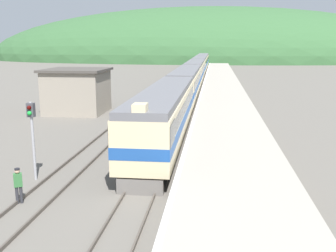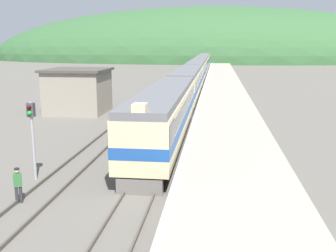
# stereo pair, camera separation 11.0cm
# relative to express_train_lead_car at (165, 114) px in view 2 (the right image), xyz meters

# --- Properties ---
(track_main) EXTENTS (1.52, 180.00, 0.16)m
(track_main) POSITION_rel_express_train_lead_car_xyz_m (0.00, 43.50, -2.07)
(track_main) COLOR #4C443D
(track_main) RESTS_ON ground
(track_siding) EXTENTS (1.52, 180.00, 0.16)m
(track_siding) POSITION_rel_express_train_lead_car_xyz_m (-4.50, 43.50, -2.07)
(track_siding) COLOR #4C443D
(track_siding) RESTS_ON ground
(platform) EXTENTS (5.61, 140.00, 1.00)m
(platform) POSITION_rel_express_train_lead_car_xyz_m (4.45, 23.50, -1.66)
(platform) COLOR #9E9689
(platform) RESTS_ON ground
(distant_hills) EXTENTS (189.32, 85.19, 43.04)m
(distant_hills) POSITION_rel_express_train_lead_car_xyz_m (0.00, 142.56, -2.15)
(distant_hills) COLOR #335B33
(distant_hills) RESTS_ON ground
(station_shed) EXTENTS (6.09, 6.01, 4.46)m
(station_shed) POSITION_rel_express_train_lead_car_xyz_m (-10.48, 11.75, 0.10)
(station_shed) COLOR gray
(station_shed) RESTS_ON ground
(express_train_lead_car) EXTENTS (2.88, 19.61, 4.29)m
(express_train_lead_car) POSITION_rel_express_train_lead_car_xyz_m (0.00, 0.00, 0.00)
(express_train_lead_car) COLOR black
(express_train_lead_car) RESTS_ON ground
(carriage_second) EXTENTS (2.87, 20.03, 3.93)m
(carriage_second) POSITION_rel_express_train_lead_car_xyz_m (0.00, 20.93, -0.01)
(carriage_second) COLOR black
(carriage_second) RESTS_ON ground
(carriage_third) EXTENTS (2.87, 20.03, 3.93)m
(carriage_third) POSITION_rel_express_train_lead_car_xyz_m (0.00, 41.85, -0.01)
(carriage_third) COLOR black
(carriage_third) RESTS_ON ground
(carriage_fourth) EXTENTS (2.87, 20.03, 3.93)m
(carriage_fourth) POSITION_rel_express_train_lead_car_xyz_m (0.00, 62.76, -0.01)
(carriage_fourth) COLOR black
(carriage_fourth) RESTS_ON ground
(carriage_fifth) EXTENTS (2.87, 20.03, 3.93)m
(carriage_fifth) POSITION_rel_express_train_lead_car_xyz_m (0.00, 83.68, -0.01)
(carriage_fifth) COLOR black
(carriage_fifth) RESTS_ON ground
(signal_post_siding) EXTENTS (0.36, 0.42, 4.11)m
(signal_post_siding) POSITION_rel_express_train_lead_car_xyz_m (-5.80, -8.06, 0.78)
(signal_post_siding) COLOR #9E9EA3
(signal_post_siding) RESTS_ON ground
(track_worker) EXTENTS (0.42, 0.36, 1.63)m
(track_worker) POSITION_rel_express_train_lead_car_xyz_m (-5.15, -11.07, -1.23)
(track_worker) COLOR #2D2D33
(track_worker) RESTS_ON ground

